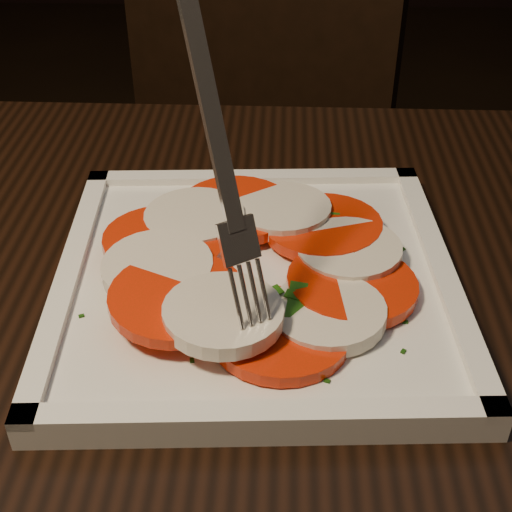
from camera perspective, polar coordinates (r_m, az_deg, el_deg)
table at (r=0.51m, az=-6.11°, el=-18.26°), size 1.21×0.81×0.75m
chair at (r=1.08m, az=-1.83°, el=6.87°), size 0.54×0.54×0.93m
plate at (r=0.49m, az=0.00°, el=-2.13°), size 0.28×0.28×0.01m
caprese_salad at (r=0.48m, az=0.01°, el=-0.38°), size 0.22×0.22×0.03m
fork at (r=0.39m, az=-3.72°, el=9.18°), size 0.07×0.09×0.19m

